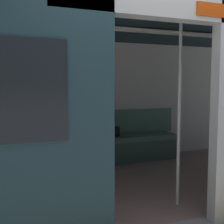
% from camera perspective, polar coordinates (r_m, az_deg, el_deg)
% --- Properties ---
extents(train_car, '(6.40, 2.94, 2.26)m').
position_cam_1_polar(train_car, '(3.81, -0.75, 7.56)').
color(train_car, silver).
rests_on(train_car, ground_plane).
extents(bench_seat, '(3.28, 0.44, 0.46)m').
position_cam_1_polar(bench_seat, '(5.00, -4.37, -6.45)').
color(bench_seat, '#4C7566').
rests_on(bench_seat, ground_plane).
extents(person_seated, '(0.55, 0.68, 1.19)m').
position_cam_1_polar(person_seated, '(4.89, -4.15, -2.82)').
color(person_seated, silver).
rests_on(person_seated, ground_plane).
extents(handbag, '(0.26, 0.15, 0.17)m').
position_cam_1_polar(handbag, '(5.16, -0.07, -3.89)').
color(handbag, black).
rests_on(handbag, bench_seat).
extents(book, '(0.19, 0.24, 0.03)m').
position_cam_1_polar(book, '(4.92, -8.89, -5.25)').
color(book, '#33723F').
rests_on(book, bench_seat).
extents(grab_pole_door, '(0.04, 0.04, 2.12)m').
position_cam_1_polar(grab_pole_door, '(2.91, -2.36, -0.79)').
color(grab_pole_door, silver).
rests_on(grab_pole_door, ground_plane).
extents(grab_pole_far, '(0.04, 0.04, 2.12)m').
position_cam_1_polar(grab_pole_far, '(3.33, 13.01, -0.15)').
color(grab_pole_far, silver).
rests_on(grab_pole_far, ground_plane).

